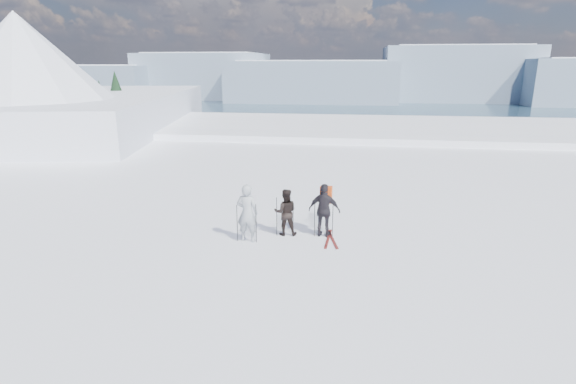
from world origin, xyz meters
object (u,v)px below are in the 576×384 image
(skier_pack, at_px, (324,210))
(skier_dark, at_px, (285,212))
(skier_grey, at_px, (247,213))
(skis_loose, at_px, (330,239))

(skier_pack, bearing_deg, skier_dark, 9.06)
(skier_grey, height_order, skier_dark, skier_grey)
(skier_dark, relative_size, skis_loose, 0.95)
(skier_pack, distance_m, skis_loose, 0.97)
(skier_pack, height_order, skis_loose, skier_pack)
(skier_grey, bearing_deg, skier_pack, -156.31)
(skier_dark, height_order, skis_loose, skier_dark)
(skier_dark, distance_m, skis_loose, 1.76)
(skier_pack, bearing_deg, skis_loose, 138.69)
(skier_grey, distance_m, skis_loose, 2.92)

